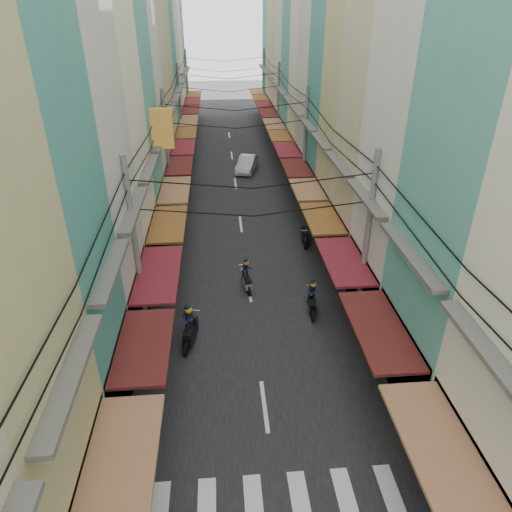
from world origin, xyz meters
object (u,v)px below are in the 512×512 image
white_car (247,171)px  bicycle (420,333)px  traffic_sign (389,304)px  market_umbrella (456,364)px

white_car → bicycle: white_car is taller
traffic_sign → white_car: bearing=100.1°
market_umbrella → traffic_sign: size_ratio=0.78×
white_car → bicycle: (6.31, -23.55, 0.00)m
traffic_sign → bicycle: bearing=18.1°
white_car → bicycle: 24.38m
market_umbrella → traffic_sign: 3.77m
bicycle → market_umbrella: bearing=-172.8°
bicycle → market_umbrella: size_ratio=0.72×
bicycle → traffic_sign: bearing=126.6°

